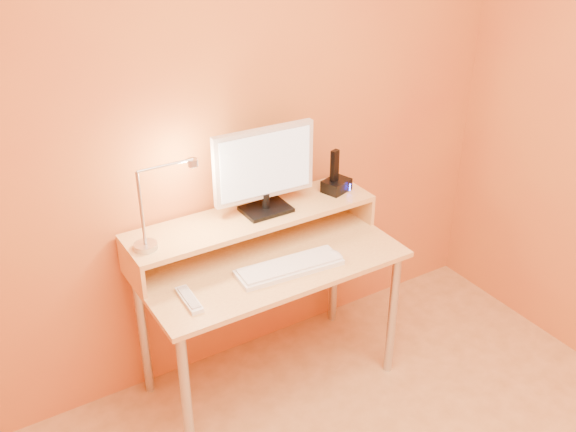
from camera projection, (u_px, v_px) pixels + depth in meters
wall_back at (232, 128)px, 2.97m from camera, size 3.00×0.04×2.50m
desk_leg_fl at (186, 399)px, 2.72m from camera, size 0.04×0.04×0.69m
desk_leg_fr at (392, 315)px, 3.23m from camera, size 0.04×0.04×0.69m
desk_leg_bl at (143, 334)px, 3.10m from camera, size 0.04×0.04×0.69m
desk_leg_br at (334, 268)px, 3.60m from camera, size 0.04×0.04×0.69m
desk_lower at (269, 261)px, 2.99m from camera, size 1.20×0.60×0.02m
shelf_riser_left at (132, 268)px, 2.79m from camera, size 0.02×0.30×0.14m
shelf_riser_right at (355, 202)px, 3.34m from camera, size 0.02×0.30×0.14m
desk_shelf at (253, 217)px, 3.03m from camera, size 1.20×0.30×0.02m
monitor_foot at (266, 209)px, 3.05m from camera, size 0.22×0.16×0.02m
monitor_neck at (266, 201)px, 3.03m from camera, size 0.04×0.04×0.07m
monitor_panel at (264, 163)px, 2.95m from camera, size 0.49×0.06×0.33m
monitor_back at (261, 161)px, 2.96m from camera, size 0.44×0.03×0.28m
monitor_screen at (266, 165)px, 2.93m from camera, size 0.44×0.02×0.29m
lamp_base at (146, 246)px, 2.75m from camera, size 0.10×0.10×0.02m
lamp_post at (141, 209)px, 2.67m from camera, size 0.01×0.01×0.33m
lamp_arm at (165, 165)px, 2.64m from camera, size 0.24×0.01×0.01m
lamp_head at (193, 162)px, 2.70m from camera, size 0.04×0.04×0.03m
lamp_bulb at (193, 166)px, 2.71m from camera, size 0.03×0.03×0.00m
phone_dock at (336, 185)px, 3.22m from camera, size 0.15×0.13×0.06m
phone_handset at (335, 166)px, 3.16m from camera, size 0.05×0.04×0.16m
phone_led at (350, 187)px, 3.21m from camera, size 0.01×0.00×0.04m
keyboard at (289, 268)px, 2.90m from camera, size 0.49×0.19×0.02m
mouse at (334, 255)px, 2.98m from camera, size 0.06×0.11×0.04m
remote_control at (189, 300)px, 2.69m from camera, size 0.06×0.20×0.02m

